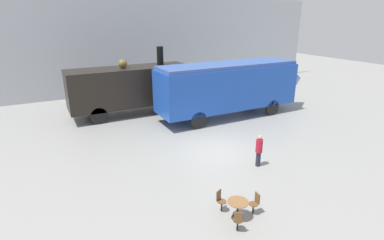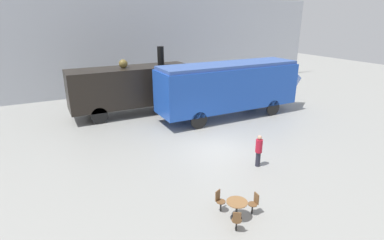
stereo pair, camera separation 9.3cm
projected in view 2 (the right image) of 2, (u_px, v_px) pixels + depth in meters
The scene contains 9 objects.
ground_plane at pixel (215, 149), 17.18m from camera, with size 80.00×80.00×0.00m, color gray.
backdrop_wall at pixel (132, 46), 28.88m from camera, with size 44.00×0.15×9.00m.
steam_locomotive at pixel (131, 86), 22.70m from camera, with size 9.10×2.68×5.02m.
streamlined_locomotive at pixel (238, 85), 22.35m from camera, with size 12.70×2.89×4.01m.
cafe_table_near at pixel (237, 206), 11.10m from camera, with size 0.79×0.79×0.73m.
cafe_chair_0 at pixel (219, 199), 11.56m from camera, with size 0.38×0.40×0.87m.
cafe_chair_1 at pixel (237, 220), 10.39m from camera, with size 0.40×0.40×0.87m.
cafe_chair_2 at pixel (254, 202), 11.38m from camera, with size 0.37×0.36×0.87m.
visitor_person at pixel (259, 150), 14.92m from camera, with size 0.34×0.34×1.67m.
Camera 2 is at (-8.35, -13.34, 7.20)m, focal length 28.00 mm.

